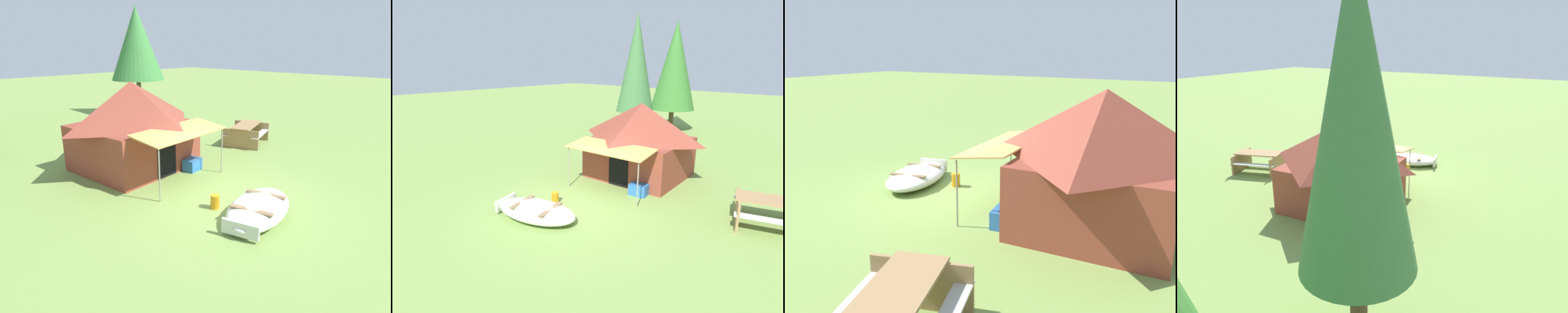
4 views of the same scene
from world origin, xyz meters
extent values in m
plane|color=#7A9849|center=(0.00, 0.00, 0.00)|extent=(80.00, 80.00, 0.00)
ellipsoid|color=silver|center=(-0.33, -1.23, 0.21)|extent=(2.64, 1.80, 0.41)
ellipsoid|color=#494A44|center=(-0.33, -1.23, 0.24)|extent=(2.42, 1.61, 0.15)
cube|color=olive|center=(0.14, -1.11, 0.37)|extent=(0.37, 0.96, 0.04)
cube|color=olive|center=(-0.80, -1.34, 0.37)|extent=(0.37, 0.96, 0.04)
cube|color=silver|center=(-1.40, -1.49, 0.23)|extent=(0.27, 0.80, 0.31)
cube|color=brown|center=(-0.20, 3.60, 0.72)|extent=(3.41, 3.12, 1.45)
pyramid|color=brown|center=(-0.20, 3.60, 2.09)|extent=(3.69, 3.37, 1.29)
cube|color=black|center=(-0.09, 2.15, 0.61)|extent=(0.76, 0.09, 1.16)
cube|color=tan|center=(-0.05, 1.59, 1.50)|extent=(2.96, 1.34, 0.17)
cylinder|color=gray|center=(1.33, 1.22, 0.69)|extent=(0.04, 0.04, 1.38)
cylinder|color=gray|center=(-1.36, 1.02, 0.69)|extent=(0.04, 0.04, 1.38)
cube|color=#9D784D|center=(4.57, 2.60, 0.76)|extent=(1.96, 1.29, 0.04)
cube|color=#BAB9B6|center=(4.38, 3.17, 0.46)|extent=(1.80, 0.82, 0.04)
cube|color=#BAB9B6|center=(4.76, 2.03, 0.46)|extent=(1.80, 0.82, 0.04)
cube|color=#9D784D|center=(3.81, 2.34, 0.37)|extent=(0.52, 1.40, 0.74)
cube|color=blue|center=(0.86, 2.01, 0.19)|extent=(0.62, 0.48, 0.37)
cylinder|color=orange|center=(-0.69, -0.22, 0.17)|extent=(0.28, 0.28, 0.34)
cylinder|color=#4E3925|center=(-3.63, 8.15, 0.80)|extent=(0.31, 0.31, 1.60)
cone|color=#417541|center=(-3.63, 8.15, 4.06)|extent=(1.97, 1.97, 4.93)
cylinder|color=brown|center=(-3.42, 11.90, 0.67)|extent=(0.29, 0.29, 1.33)
cone|color=#39762F|center=(-3.42, 11.90, 3.91)|extent=(2.66, 2.66, 5.16)
camera|label=1|loc=(-6.42, -4.98, 3.75)|focal=31.13mm
camera|label=2|loc=(6.10, -6.10, 4.17)|focal=29.11mm
camera|label=3|loc=(7.61, 5.62, 3.48)|focal=37.86mm
camera|label=4|loc=(-6.45, 12.59, 5.21)|focal=33.90mm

